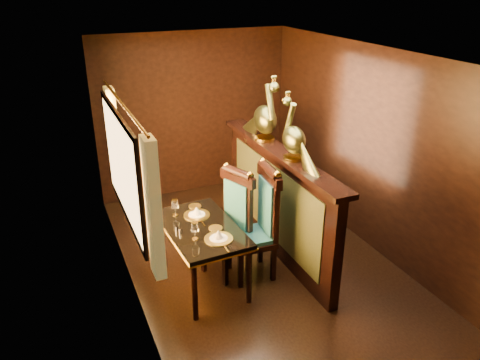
# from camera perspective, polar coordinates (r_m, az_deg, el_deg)

# --- Properties ---
(ground) EXTENTS (5.00, 5.00, 0.00)m
(ground) POSITION_cam_1_polar(r_m,az_deg,el_deg) (5.73, 2.86, -10.66)
(ground) COLOR black
(ground) RESTS_ON ground
(room_shell) EXTENTS (3.04, 5.04, 2.52)m
(room_shell) POSITION_cam_1_polar(r_m,az_deg,el_deg) (4.98, 2.26, 4.37)
(room_shell) COLOR black
(room_shell) RESTS_ON ground
(partition) EXTENTS (0.26, 2.70, 1.36)m
(partition) POSITION_cam_1_polar(r_m,az_deg,el_deg) (5.73, 4.57, -2.45)
(partition) COLOR black
(partition) RESTS_ON ground
(dining_table) EXTENTS (0.81, 1.27, 0.93)m
(dining_table) POSITION_cam_1_polar(r_m,az_deg,el_deg) (5.15, -4.75, -6.35)
(dining_table) COLOR black
(dining_table) RESTS_ON ground
(chair_left) EXTENTS (0.52, 0.55, 1.36)m
(chair_left) POSITION_cam_1_polar(r_m,az_deg,el_deg) (5.29, 2.65, -4.75)
(chair_left) COLOR black
(chair_left) RESTS_ON ground
(chair_right) EXTENTS (0.60, 0.61, 1.28)m
(chair_right) POSITION_cam_1_polar(r_m,az_deg,el_deg) (5.39, -0.85, -4.69)
(chair_right) COLOR black
(chair_right) RESTS_ON ground
(peacock_left) EXTENTS (0.23, 0.61, 0.73)m
(peacock_left) POSITION_cam_1_polar(r_m,az_deg,el_deg) (5.09, 6.66, 6.33)
(peacock_left) COLOR #184932
(peacock_left) RESTS_ON partition
(peacock_right) EXTENTS (0.26, 0.70, 0.83)m
(peacock_right) POSITION_cam_1_polar(r_m,az_deg,el_deg) (5.68, 3.11, 8.86)
(peacock_right) COLOR #184932
(peacock_right) RESTS_ON partition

